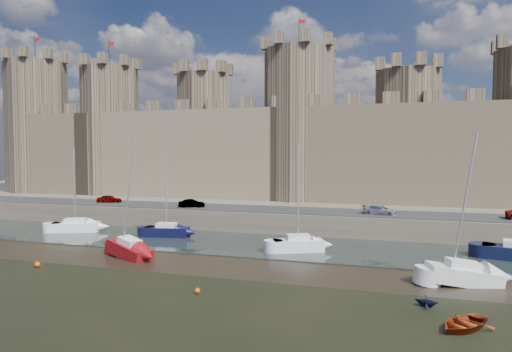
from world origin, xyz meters
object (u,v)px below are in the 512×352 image
object	(u,v)px
car_2	(380,210)
sailboat_4	(130,249)
sailboat_1	(167,230)
sailboat_5	(463,274)
car_1	(192,204)
sailboat_0	(76,226)
sailboat_2	(298,244)
car_0	(109,199)

from	to	relation	value
car_2	sailboat_4	distance (m)	28.44
sailboat_1	sailboat_5	xyz separation A→B (m)	(30.20, -10.28, 0.00)
car_1	sailboat_4	bearing A→B (deg)	167.93
sailboat_0	sailboat_5	size ratio (longest dim) A/B	0.91
sailboat_0	car_2	bearing A→B (deg)	-11.76
sailboat_2	sailboat_5	size ratio (longest dim) A/B	0.93
car_0	sailboat_5	xyz separation A→B (m)	(44.44, -19.56, -2.29)
sailboat_4	car_2	bearing A→B (deg)	62.76
sailboat_2	sailboat_5	distance (m)	15.73
sailboat_1	sailboat_5	size ratio (longest dim) A/B	0.89
sailboat_5	sailboat_0	bearing A→B (deg)	151.06
sailboat_1	sailboat_5	world-z (taller)	sailboat_5
sailboat_4	sailboat_5	xyz separation A→B (m)	(28.51, -0.09, -0.02)
car_0	sailboat_1	xyz separation A→B (m)	(14.23, -9.28, -2.29)
car_1	sailboat_1	size ratio (longest dim) A/B	0.34
car_0	sailboat_1	size ratio (longest dim) A/B	0.34
car_0	car_1	world-z (taller)	car_0
car_0	sailboat_4	xyz separation A→B (m)	(15.92, -19.47, -2.27)
sailboat_0	sailboat_2	xyz separation A→B (m)	(28.44, -2.77, 0.03)
car_1	sailboat_1	world-z (taller)	sailboat_1
car_0	car_1	distance (m)	13.88
car_1	car_2	xyz separation A→B (m)	(23.93, 0.27, 0.01)
car_1	sailboat_5	size ratio (longest dim) A/B	0.30
car_2	sailboat_5	bearing A→B (deg)	-148.84
car_0	car_1	xyz separation A→B (m)	(13.78, -1.62, -0.03)
sailboat_2	car_2	bearing A→B (deg)	32.50
car_1	car_2	bearing A→B (deg)	-108.25
sailboat_4	car_0	bearing A→B (deg)	152.29
car_2	sailboat_0	xyz separation A→B (m)	(-35.76, -8.33, -2.27)
car_2	sailboat_0	distance (m)	36.78
car_0	car_1	bearing A→B (deg)	-114.06
car_1	car_2	size ratio (longest dim) A/B	0.86
sailboat_0	sailboat_5	bearing A→B (deg)	-37.97
sailboat_1	car_2	bearing A→B (deg)	10.15
car_2	sailboat_4	xyz separation A→B (m)	(-21.80, -18.12, -2.26)
sailboat_2	sailboat_5	xyz separation A→B (m)	(14.03, -7.11, -0.04)
sailboat_1	sailboat_4	world-z (taller)	sailboat_4
sailboat_2	sailboat_5	bearing A→B (deg)	-50.99
sailboat_5	car_2	bearing A→B (deg)	94.41
sailboat_0	sailboat_2	bearing A→B (deg)	-30.44
car_1	sailboat_4	size ratio (longest dim) A/B	0.30
sailboat_1	sailboat_2	bearing A→B (deg)	-19.60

